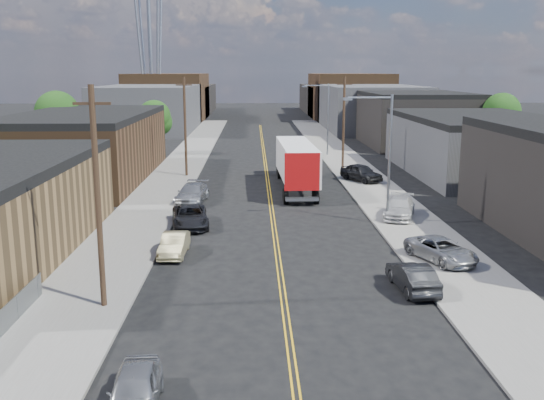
{
  "coord_description": "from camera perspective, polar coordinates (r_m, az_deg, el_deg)",
  "views": [
    {
      "loc": [
        -1.38,
        -16.09,
        10.54
      ],
      "look_at": [
        -0.21,
        21.6,
        2.5
      ],
      "focal_mm": 40.0,
      "sensor_mm": 36.0,
      "label": 1
    }
  ],
  "objects": [
    {
      "name": "ground",
      "position": [
        76.83,
        -0.73,
        4.15
      ],
      "size": [
        260.0,
        260.0,
        0.0
      ],
      "primitive_type": "plane",
      "color": "black",
      "rests_on": "ground"
    },
    {
      "name": "centerline",
      "position": [
        62.01,
        -0.47,
        2.25
      ],
      "size": [
        0.32,
        120.0,
        0.01
      ],
      "primitive_type": "cube",
      "color": "gold",
      "rests_on": "ground"
    },
    {
      "name": "sidewalk_left",
      "position": [
        62.51,
        -9.22,
        2.24
      ],
      "size": [
        5.0,
        140.0,
        0.15
      ],
      "primitive_type": "cube",
      "color": "slate",
      "rests_on": "ground"
    },
    {
      "name": "sidewalk_right",
      "position": [
        62.93,
        8.22,
        2.34
      ],
      "size": [
        5.0,
        140.0,
        0.15
      ],
      "primitive_type": "cube",
      "color": "slate",
      "rests_on": "ground"
    },
    {
      "name": "warehouse_brown",
      "position": [
        62.76,
        -17.18,
        4.88
      ],
      "size": [
        12.0,
        26.0,
        6.6
      ],
      "color": "#47301C",
      "rests_on": "ground"
    },
    {
      "name": "industrial_right_b",
      "position": [
        66.77,
        18.81,
        4.96
      ],
      "size": [
        14.0,
        24.0,
        6.1
      ],
      "color": "#333336",
      "rests_on": "ground"
    },
    {
      "name": "industrial_right_c",
      "position": [
        91.39,
        13.17,
        7.5
      ],
      "size": [
        14.0,
        22.0,
        7.6
      ],
      "color": "black",
      "rests_on": "ground"
    },
    {
      "name": "skyline_left_a",
      "position": [
        112.83,
        -11.4,
        8.48
      ],
      "size": [
        16.0,
        30.0,
        8.0
      ],
      "primitive_type": "cube",
      "color": "#333336",
      "rests_on": "ground"
    },
    {
      "name": "skyline_right_a",
      "position": [
        113.32,
        9.21,
        8.58
      ],
      "size": [
        16.0,
        30.0,
        8.0
      ],
      "primitive_type": "cube",
      "color": "#333336",
      "rests_on": "ground"
    },
    {
      "name": "skyline_left_b",
      "position": [
        137.47,
        -9.69,
        9.56
      ],
      "size": [
        16.0,
        26.0,
        10.0
      ],
      "primitive_type": "cube",
      "color": "#47301C",
      "rests_on": "ground"
    },
    {
      "name": "skyline_right_b",
      "position": [
        137.87,
        7.25,
        9.64
      ],
      "size": [
        16.0,
        26.0,
        10.0
      ],
      "primitive_type": "cube",
      "color": "#47301C",
      "rests_on": "ground"
    },
    {
      "name": "skyline_left_c",
      "position": [
        157.35,
        -8.69,
        9.34
      ],
      "size": [
        16.0,
        40.0,
        7.0
      ],
      "primitive_type": "cube",
      "color": "black",
      "rests_on": "ground"
    },
    {
      "name": "skyline_right_c",
      "position": [
        157.71,
        6.1,
        9.41
      ],
      "size": [
        16.0,
        40.0,
        7.0
      ],
      "primitive_type": "cube",
      "color": "black",
      "rests_on": "ground"
    },
    {
      "name": "streetlight_near",
      "position": [
        42.38,
        10.51,
        4.77
      ],
      "size": [
        3.39,
        0.25,
        9.0
      ],
      "color": "gray",
      "rests_on": "ground"
    },
    {
      "name": "streetlight_far",
      "position": [
        76.8,
        4.99,
        8.1
      ],
      "size": [
        3.39,
        0.25,
        9.0
      ],
      "color": "gray",
      "rests_on": "ground"
    },
    {
      "name": "utility_pole_left_near",
      "position": [
        27.5,
        -16.09,
        0.23
      ],
      "size": [
        1.6,
        0.26,
        10.0
      ],
      "color": "black",
      "rests_on": "ground"
    },
    {
      "name": "utility_pole_left_far",
      "position": [
        61.71,
        -8.17,
        6.89
      ],
      "size": [
        1.6,
        0.26,
        10.0
      ],
      "color": "black",
      "rests_on": "ground"
    },
    {
      "name": "utility_pole_right",
      "position": [
        65.03,
        6.76,
        7.19
      ],
      "size": [
        1.6,
        0.26,
        10.0
      ],
      "color": "black",
      "rests_on": "ground"
    },
    {
      "name": "tree_left_mid",
      "position": [
        74.76,
        -19.51,
        7.48
      ],
      "size": [
        5.1,
        5.04,
        8.37
      ],
      "color": "black",
      "rests_on": "ground"
    },
    {
      "name": "tree_left_far",
      "position": [
        79.32,
        -10.98,
        7.5
      ],
      "size": [
        4.35,
        4.2,
        6.97
      ],
      "color": "black",
      "rests_on": "ground"
    },
    {
      "name": "tree_right_far",
      "position": [
        82.51,
        20.82,
        7.53
      ],
      "size": [
        4.85,
        4.76,
        7.91
      ],
      "color": "black",
      "rests_on": "ground"
    },
    {
      "name": "semi_truck",
      "position": [
        55.7,
        2.2,
        3.66
      ],
      "size": [
        3.14,
        16.35,
        4.27
      ],
      "rotation": [
        0.0,
        0.0,
        0.03
      ],
      "color": "white",
      "rests_on": "ground"
    },
    {
      "name": "car_left_a",
      "position": [
        20.49,
        -12.79,
        -17.08
      ],
      "size": [
        1.81,
        4.03,
        1.34
      ],
      "primitive_type": "imported",
      "rotation": [
        0.0,
        0.0,
        0.06
      ],
      "color": "#98999C",
      "rests_on": "ground"
    },
    {
      "name": "car_left_b",
      "position": [
        35.8,
        -9.19,
        -4.16
      ],
      "size": [
        1.5,
        3.98,
        1.3
      ],
      "primitive_type": "imported",
      "rotation": [
        0.0,
        0.0,
        -0.03
      ],
      "color": "#978D62",
      "rests_on": "ground"
    },
    {
      "name": "car_left_c",
      "position": [
        42.11,
        -7.72,
        -1.56
      ],
      "size": [
        3.08,
        5.47,
        1.44
      ],
      "primitive_type": "imported",
      "rotation": [
        0.0,
        0.0,
        0.14
      ],
      "color": "black",
      "rests_on": "ground"
    },
    {
      "name": "car_left_d",
      "position": [
        49.82,
        -7.52,
        0.62
      ],
      "size": [
        2.73,
        5.49,
        1.53
      ],
      "primitive_type": "imported",
      "rotation": [
        0.0,
        0.0,
        -0.11
      ],
      "color": "#98999D",
      "rests_on": "ground"
    },
    {
      "name": "car_right_oncoming",
      "position": [
        30.6,
        13.07,
        -7.06
      ],
      "size": [
        1.83,
        4.33,
        1.39
      ],
      "primitive_type": "imported",
      "rotation": [
        0.0,
        0.0,
        3.23
      ],
      "color": "black",
      "rests_on": "ground"
    },
    {
      "name": "car_right_lot_a",
      "position": [
        35.13,
        15.65,
        -4.53
      ],
      "size": [
        3.74,
        5.09,
        1.28
      ],
      "primitive_type": "imported",
      "rotation": [
        0.0,
        0.0,
        0.39
      ],
      "color": "#9FA1A3",
      "rests_on": "sidewalk_right"
    },
    {
      "name": "car_right_lot_b",
      "position": [
        44.81,
        11.9,
        -0.71
      ],
      "size": [
        3.41,
        5.23,
        1.41
      ],
      "primitive_type": "imported",
      "rotation": [
        0.0,
        0.0,
        -0.32
      ],
      "color": "#B5B5B5",
      "rests_on": "sidewalk_right"
    },
    {
      "name": "car_right_lot_c",
      "position": [
        59.03,
        8.39,
        2.58
      ],
      "size": [
        4.06,
        5.13,
        1.64
      ],
      "primitive_type": "imported",
      "rotation": [
        0.0,
        0.0,
        0.52
      ],
      "color": "black",
      "rests_on": "sidewalk_right"
    },
    {
      "name": "car_ahead_truck",
      "position": [
        59.06,
        2.17,
        2.4
      ],
      "size": [
        2.31,
        4.78,
        1.31
      ],
      "primitive_type": "imported",
      "rotation": [
        0.0,
        0.0,
        0.03
      ],
      "color": "black",
      "rests_on": "ground"
    }
  ]
}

